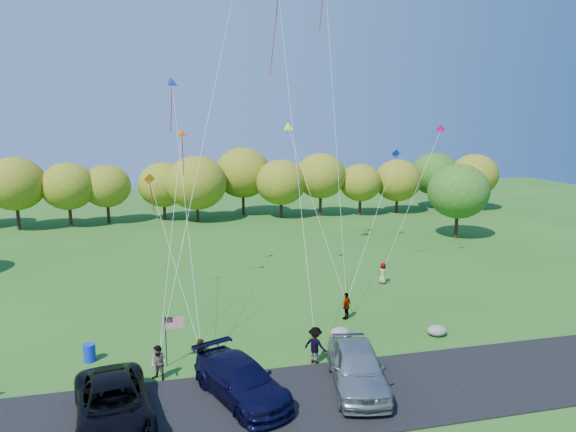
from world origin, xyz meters
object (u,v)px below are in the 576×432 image
(minivan_navy, at_px, (241,380))
(trash_barrel, at_px, (89,353))
(flyer_a, at_px, (202,357))
(flyer_d, at_px, (346,306))
(flyer_b, at_px, (159,363))
(flyer_c, at_px, (315,345))
(flyer_e, at_px, (383,273))
(minivan_silver, at_px, (357,367))
(minivan_dark, at_px, (113,405))

(minivan_navy, height_order, trash_barrel, minivan_navy)
(minivan_navy, bearing_deg, flyer_a, 98.30)
(flyer_d, xyz_separation_m, trash_barrel, (-14.03, -2.30, -0.37))
(flyer_b, xyz_separation_m, flyer_d, (10.71, 5.00, -0.01))
(flyer_c, xyz_separation_m, flyer_d, (3.38, 5.00, -0.10))
(flyer_a, distance_m, trash_barrel, 5.91)
(flyer_a, bearing_deg, flyer_c, -29.64)
(flyer_e, height_order, trash_barrel, flyer_e)
(minivan_silver, xyz_separation_m, flyer_d, (2.27, 7.71, -0.20))
(flyer_c, bearing_deg, minivan_navy, 75.11)
(minivan_navy, bearing_deg, flyer_e, 25.32)
(minivan_navy, xyz_separation_m, minivan_silver, (5.06, -0.22, 0.14))
(flyer_b, distance_m, flyer_d, 11.82)
(flyer_d, relative_size, trash_barrel, 1.85)
(minivan_dark, distance_m, trash_barrel, 6.18)
(trash_barrel, bearing_deg, minivan_navy, -37.74)
(minivan_silver, bearing_deg, minivan_dark, -165.84)
(flyer_a, bearing_deg, flyer_b, 150.36)
(flyer_e, bearing_deg, flyer_b, 86.16)
(minivan_silver, xyz_separation_m, flyer_b, (-8.44, 2.71, -0.19))
(minivan_navy, distance_m, flyer_e, 18.04)
(flyer_e, xyz_separation_m, trash_barrel, (-18.88, -8.12, -0.32))
(flyer_e, distance_m, trash_barrel, 20.56)
(minivan_navy, distance_m, flyer_b, 4.19)
(flyer_b, relative_size, flyer_c, 0.90)
(minivan_silver, relative_size, flyer_b, 3.39)
(flyer_a, relative_size, flyer_b, 1.08)
(flyer_e, bearing_deg, flyer_d, 101.52)
(minivan_dark, bearing_deg, flyer_a, 32.77)
(minivan_dark, xyz_separation_m, flyer_a, (3.56, 3.24, 0.00))
(minivan_dark, distance_m, minivan_silver, 10.10)
(flyer_d, bearing_deg, flyer_a, -14.05)
(minivan_silver, height_order, flyer_c, minivan_silver)
(minivan_silver, bearing_deg, flyer_d, 84.75)
(minivan_silver, xyz_separation_m, trash_barrel, (-11.76, 5.41, -0.57))
(minivan_silver, distance_m, flyer_d, 8.04)
(flyer_b, relative_size, trash_barrel, 1.88)
(flyer_a, xyz_separation_m, trash_barrel, (-5.24, 2.70, -0.45))
(flyer_b, height_order, flyer_e, flyer_b)
(trash_barrel, bearing_deg, flyer_d, 9.32)
(flyer_d, bearing_deg, minivan_silver, 29.93)
(minivan_dark, bearing_deg, trash_barrel, 96.25)
(minivan_silver, height_order, flyer_a, minivan_silver)
(minivan_silver, xyz_separation_m, flyer_a, (-6.53, 2.71, -0.12))
(minivan_dark, height_order, flyer_e, minivan_dark)
(flyer_b, bearing_deg, flyer_a, 36.70)
(minivan_silver, height_order, flyer_e, minivan_silver)
(flyer_a, relative_size, flyer_e, 1.16)
(minivan_navy, bearing_deg, flyer_d, 23.40)
(minivan_navy, height_order, flyer_a, flyer_a)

